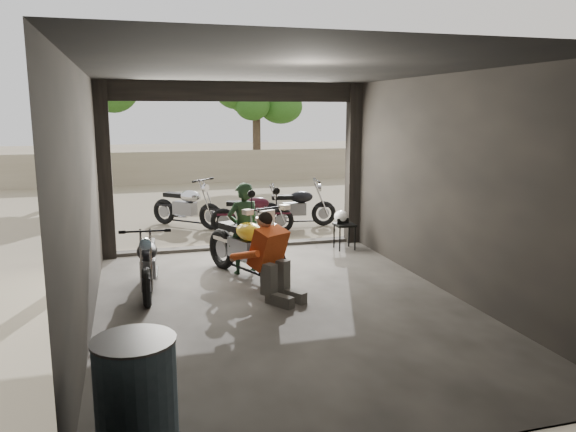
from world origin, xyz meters
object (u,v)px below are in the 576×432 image
rider (244,229)px  oil_drum (136,400)px  mechanic (275,259)px  outside_bike_a (186,202)px  outside_bike_c (297,203)px  sign_post (400,159)px  stool (345,228)px  main_bike (245,240)px  outside_bike_b (252,210)px  left_bike (148,259)px  helmet (341,217)px

rider → oil_drum: bearing=56.7°
mechanic → outside_bike_a: bearing=64.6°
outside_bike_c → mechanic: bearing=168.4°
outside_bike_c → sign_post: bearing=-142.3°
rider → sign_post: 3.61m
outside_bike_a → stool: (2.72, -3.08, -0.13)m
main_bike → mechanic: (0.18, -1.21, -0.01)m
outside_bike_b → left_bike: bearing=159.2°
outside_bike_b → sign_post: sign_post is taller
oil_drum → left_bike: bearing=86.7°
mechanic → helmet: size_ratio=4.37×
outside_bike_c → mechanic: (-1.80, -4.95, 0.07)m
left_bike → oil_drum: size_ratio=1.61×
rider → oil_drum: (-1.80, -4.71, -0.28)m
helmet → oil_drum: size_ratio=0.29×
left_bike → rider: (1.56, 0.60, 0.23)m
left_bike → outside_bike_c: (3.52, 4.08, 0.02)m
rider → stool: 2.47m
helmet → outside_bike_a: bearing=114.6°
main_bike → outside_bike_c: main_bike is taller
left_bike → outside_bike_b: bearing=60.6°
outside_bike_c → stool: size_ratio=3.13×
left_bike → rider: bearing=24.7°
main_bike → helmet: 2.57m
main_bike → left_bike: bearing=169.5°
outside_bike_a → mechanic: bearing=-129.3°
main_bike → outside_bike_c: (1.98, 3.74, -0.08)m
sign_post → main_bike: bearing=-142.1°
outside_bike_a → stool: outside_bike_a is taller
stool → oil_drum: 7.03m
outside_bike_c → oil_drum: (-3.76, -8.19, -0.07)m
helmet → rider: bearing=-169.2°
helmet → oil_drum: oil_drum is taller
outside_bike_c → helmet: size_ratio=5.77×
main_bike → oil_drum: bearing=-134.6°
main_bike → outside_bike_c: bearing=39.1°
main_bike → left_bike: main_bike is taller
sign_post → left_bike: bearing=-144.7°
rider → sign_post: bearing=-175.0°
stool → oil_drum: size_ratio=0.54×
outside_bike_c → sign_post: size_ratio=0.64×
main_bike → outside_bike_b: (0.82, 3.26, -0.09)m
stool → outside_bike_b: bearing=125.8°
outside_bike_a → outside_bike_c: bearing=-61.0°
mechanic → sign_post: bearing=6.2°
oil_drum → sign_post: size_ratio=0.38×
helmet → sign_post: sign_post is taller
sign_post → helmet: bearing=-167.1°
rider → oil_drum: size_ratio=1.58×
stool → helmet: bearing=133.0°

